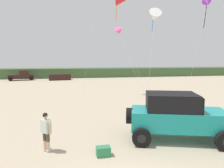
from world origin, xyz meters
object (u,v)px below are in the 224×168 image
distant_sedan (60,77)px  kite_orange_streamer (154,16)px  person_watching (46,130)px  distant_pickup (22,75)px  kite_blue_swept (207,3)px  cooler_box (103,151)px  kite_purple_stunt (118,1)px  kite_pink_ribbon (119,31)px  jeep (177,115)px

distant_sedan → kite_orange_streamer: bearing=-76.2°
person_watching → distant_pickup: bearing=103.4°
distant_pickup → kite_blue_swept: 35.22m
cooler_box → kite_purple_stunt: size_ratio=0.06×
person_watching → cooler_box: size_ratio=2.98×
kite_pink_ribbon → jeep: bearing=-92.3°
cooler_box → kite_blue_swept: 14.68m
distant_pickup → kite_purple_stunt: kite_purple_stunt is taller
jeep → distant_pickup: (-14.13, 34.24, -0.26)m
person_watching → kite_orange_streamer: kite_orange_streamer is taller
distant_sedan → kite_pink_ribbon: bearing=-76.7°
distant_pickup → kite_orange_streamer: kite_orange_streamer is taller
kite_pink_ribbon → kite_purple_stunt: (-1.20, -4.49, 1.89)m
kite_pink_ribbon → kite_blue_swept: kite_blue_swept is taller
kite_orange_streamer → kite_pink_ribbon: kite_orange_streamer is taller
person_watching → distant_sedan: person_watching is taller
person_watching → kite_purple_stunt: size_ratio=0.17×
distant_pickup → kite_pink_ribbon: size_ratio=0.64×
kite_purple_stunt → kite_blue_swept: bearing=-22.7°
kite_blue_swept → kite_pink_ribbon: bearing=127.0°
distant_pickup → cooler_box: bearing=-73.5°
distant_pickup → kite_purple_stunt: (13.47, -25.09, 7.98)m
kite_blue_swept → kite_purple_stunt: kite_purple_stunt is taller
jeep → kite_pink_ribbon: bearing=87.7°
jeep → distant_pickup: bearing=112.4°
kite_purple_stunt → kite_pink_ribbon: bearing=75.0°
kite_pink_ribbon → kite_purple_stunt: kite_purple_stunt is taller
distant_sedan → kite_purple_stunt: kite_purple_stunt is taller
distant_pickup → kite_orange_streamer: size_ratio=0.57×
kite_blue_swept → distant_sedan: bearing=115.6°
distant_sedan → kite_blue_swept: bearing=-71.7°
cooler_box → kite_orange_streamer: (6.30, 9.79, 7.54)m
person_watching → kite_purple_stunt: kite_purple_stunt is taller
distant_sedan → cooler_box: bearing=-92.2°
jeep → distant_pickup: 37.05m
jeep → cooler_box: jeep is taller
cooler_box → distant_pickup: (-10.42, 35.19, 0.75)m
jeep → kite_purple_stunt: bearing=94.1°
person_watching → cooler_box: 2.54m
kite_orange_streamer → kite_blue_swept: (3.45, -2.50, 0.67)m
distant_sedan → kite_orange_streamer: kite_orange_streamer is taller
person_watching → kite_blue_swept: bearing=28.1°
distant_sedan → kite_purple_stunt: size_ratio=0.44×
distant_pickup → distant_sedan: distant_pickup is taller
kite_orange_streamer → kite_blue_swept: kite_blue_swept is taller
jeep → distant_sedan: bearing=101.6°
person_watching → kite_blue_swept: size_ratio=0.19×
cooler_box → person_watching: bearing=157.2°
cooler_box → kite_orange_streamer: bearing=56.2°
kite_orange_streamer → kite_purple_stunt: kite_purple_stunt is taller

